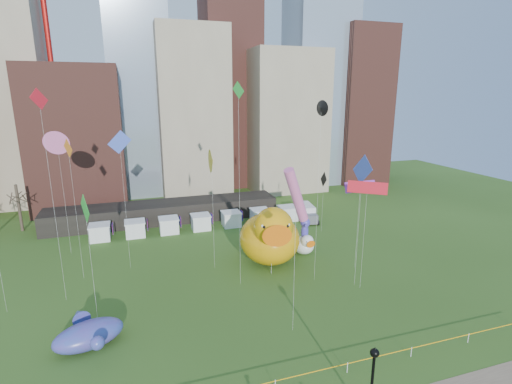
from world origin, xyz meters
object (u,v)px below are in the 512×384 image
object	(u,v)px
small_duck	(304,244)
seahorse_purple	(305,229)
seahorse_green	(272,241)
big_duck	(270,236)
lamppost	(372,377)
whale_inflatable	(88,333)
box_truck	(306,212)

from	to	relation	value
small_duck	seahorse_purple	size ratio (longest dim) A/B	0.77
small_duck	seahorse_purple	world-z (taller)	seahorse_purple
seahorse_green	seahorse_purple	world-z (taller)	seahorse_green
seahorse_purple	big_duck	bearing A→B (deg)	-150.77
big_duck	small_duck	bearing A→B (deg)	25.81
big_duck	seahorse_purple	distance (m)	5.58
seahorse_purple	lamppost	size ratio (longest dim) A/B	0.91
big_duck	whale_inflatable	xyz separation A→B (m)	(-20.53, -10.68, -2.53)
seahorse_green	box_truck	world-z (taller)	seahorse_green
seahorse_purple	lamppost	xyz separation A→B (m)	(-7.61, -26.35, -0.08)
seahorse_green	lamppost	world-z (taller)	seahorse_green
lamppost	seahorse_green	bearing A→B (deg)	86.64
whale_inflatable	small_duck	bearing A→B (deg)	6.18
big_duck	seahorse_purple	world-z (taller)	big_duck
whale_inflatable	lamppost	size ratio (longest dim) A/B	1.30
box_truck	seahorse_purple	bearing A→B (deg)	-107.74
big_duck	small_duck	distance (m)	6.05
big_duck	seahorse_purple	xyz separation A→B (m)	(5.42, 1.31, -0.16)
whale_inflatable	big_duck	bearing A→B (deg)	8.65
whale_inflatable	lamppost	distance (m)	23.40
big_duck	small_duck	size ratio (longest dim) A/B	2.83
whale_inflatable	lamppost	xyz separation A→B (m)	(18.34, -14.36, 2.29)
whale_inflatable	box_truck	world-z (taller)	box_truck
big_duck	lamppost	bearing A→B (deg)	-83.92
lamppost	box_truck	bearing A→B (deg)	70.36
seahorse_green	box_truck	bearing A→B (deg)	66.15
small_duck	whale_inflatable	distance (m)	28.61
small_duck	seahorse_green	bearing A→B (deg)	-149.74
seahorse_green	whale_inflatable	world-z (taller)	seahorse_green
big_duck	box_truck	size ratio (longest dim) A/B	1.76
big_duck	seahorse_green	xyz separation A→B (m)	(-0.90, -2.96, 0.62)
seahorse_purple	box_truck	xyz separation A→B (m)	(6.48, 13.14, -2.21)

